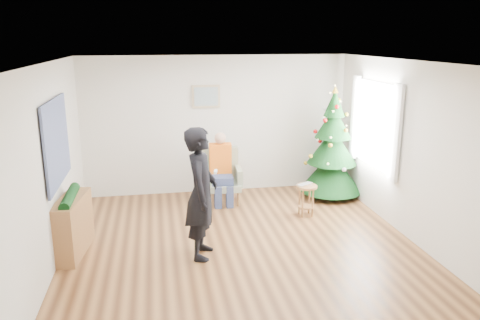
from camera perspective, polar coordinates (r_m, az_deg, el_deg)
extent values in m
plane|color=brown|center=(6.92, 0.08, -10.14)|extent=(5.00, 5.00, 0.00)
plane|color=white|center=(6.28, 0.09, 11.90)|extent=(5.00, 5.00, 0.00)
plane|color=silver|center=(8.89, -2.85, 4.29)|extent=(5.00, 0.00, 5.00)
plane|color=silver|center=(4.17, 6.39, -8.10)|extent=(5.00, 0.00, 5.00)
plane|color=silver|center=(6.52, -22.06, -0.67)|extent=(0.00, 5.00, 5.00)
plane|color=silver|center=(7.35, 19.64, 1.19)|extent=(0.00, 5.00, 5.00)
cube|color=white|center=(8.15, 16.13, 4.19)|extent=(0.04, 1.30, 1.40)
cube|color=white|center=(7.49, 18.44, 3.11)|extent=(0.05, 0.25, 1.50)
cube|color=white|center=(8.81, 13.81, 5.09)|extent=(0.05, 0.25, 1.50)
cylinder|color=#3F2816|center=(9.02, 10.94, -3.49)|extent=(0.09, 0.09, 0.26)
cone|color=black|center=(8.92, 11.05, -1.34)|extent=(1.14, 1.14, 0.75)
cone|color=black|center=(8.80, 11.20, 1.70)|extent=(0.92, 0.92, 0.66)
cone|color=black|center=(8.71, 11.34, 4.52)|extent=(0.67, 0.67, 0.57)
cone|color=black|center=(8.66, 11.46, 6.81)|extent=(0.39, 0.39, 0.48)
cone|color=gold|center=(8.63, 11.54, 8.43)|extent=(0.12, 0.12, 0.12)
cylinder|color=brown|center=(7.85, 8.12, -3.22)|extent=(0.35, 0.35, 0.04)
cylinder|color=brown|center=(7.97, 8.03, -5.62)|extent=(0.26, 0.26, 0.02)
imported|color=silver|center=(7.84, 8.13, -3.01)|extent=(0.35, 0.31, 0.02)
cube|color=gray|center=(8.43, -2.25, -3.07)|extent=(0.69, 0.65, 0.12)
cube|color=gray|center=(8.61, -2.43, -0.34)|extent=(0.66, 0.15, 0.60)
cube|color=gray|center=(8.37, -4.38, -2.10)|extent=(0.13, 0.52, 0.30)
cube|color=gray|center=(8.41, -0.17, -1.96)|extent=(0.13, 0.52, 0.30)
cube|color=navy|center=(8.32, -2.19, -2.37)|extent=(0.40, 0.42, 0.14)
cube|color=#D96014|center=(8.43, -2.41, 0.18)|extent=(0.41, 0.23, 0.55)
sphere|color=tan|center=(8.32, -2.42, 2.68)|extent=(0.21, 0.21, 0.21)
imported|color=black|center=(6.26, -4.73, -4.07)|extent=(0.57, 0.73, 1.80)
cube|color=white|center=(6.16, -2.99, -1.43)|extent=(0.06, 0.13, 0.04)
cube|color=brown|center=(6.88, -19.74, -7.58)|extent=(0.43, 1.03, 0.80)
cylinder|color=black|center=(6.74, -20.05, -4.27)|extent=(0.14, 0.90, 0.14)
cube|color=black|center=(6.75, -21.44, 2.06)|extent=(0.03, 1.50, 1.15)
cube|color=tan|center=(8.76, -4.17, 7.74)|extent=(0.52, 0.03, 0.42)
cube|color=gray|center=(8.73, -4.16, 7.72)|extent=(0.44, 0.02, 0.34)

